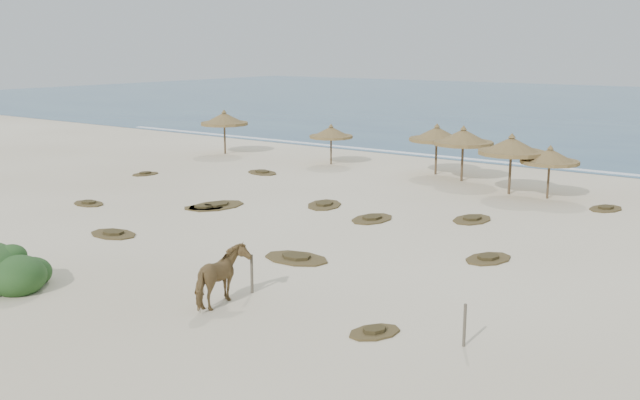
{
  "coord_description": "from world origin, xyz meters",
  "views": [
    {
      "loc": [
        17.1,
        -17.42,
        7.28
      ],
      "look_at": [
        0.9,
        5.0,
        1.31
      ],
      "focal_mm": 40.0,
      "sensor_mm": 36.0,
      "label": 1
    }
  ],
  "objects": [
    {
      "name": "ground",
      "position": [
        0.0,
        0.0,
        0.0
      ],
      "size": [
        160.0,
        160.0,
        0.0
      ],
      "primitive_type": "plane",
      "color": "#F1E6C6",
      "rests_on": "ground"
    },
    {
      "name": "foam_line",
      "position": [
        0.0,
        26.0,
        0.0
      ],
      "size": [
        70.0,
        0.6,
        0.01
      ],
      "primitive_type": "cube",
      "color": "white",
      "rests_on": "ground"
    },
    {
      "name": "palapa_0",
      "position": [
        -16.92,
        18.41,
        2.37
      ],
      "size": [
        3.61,
        3.61,
        3.06
      ],
      "rotation": [
        0.0,
        0.0,
        -0.11
      ],
      "color": "brown",
      "rests_on": "ground"
    },
    {
      "name": "palapa_1",
      "position": [
        -8.39,
        19.04,
        1.98
      ],
      "size": [
        3.13,
        3.13,
        2.56
      ],
      "rotation": [
        0.0,
        0.0,
        -0.16
      ],
      "color": "brown",
      "rests_on": "ground"
    },
    {
      "name": "palapa_2",
      "position": [
        -1.36,
        19.62,
        2.31
      ],
      "size": [
        4.07,
        4.07,
        2.97
      ],
      "rotation": [
        0.0,
        0.0,
        0.35
      ],
      "color": "brown",
      "rests_on": "ground"
    },
    {
      "name": "palapa_3",
      "position": [
        0.76,
        18.57,
        2.39
      ],
      "size": [
        4.16,
        4.16,
        3.09
      ],
      "rotation": [
        0.0,
        0.0,
        -0.32
      ],
      "color": "brown",
      "rests_on": "ground"
    },
    {
      "name": "palapa_4",
      "position": [
        4.23,
        16.66,
        2.4
      ],
      "size": [
        4.36,
        4.36,
        3.09
      ],
      "rotation": [
        0.0,
        0.0,
        0.42
      ],
      "color": "brown",
      "rests_on": "ground"
    },
    {
      "name": "palapa_5",
      "position": [
        6.16,
        16.73,
        2.05
      ],
      "size": [
        3.73,
        3.73,
        2.64
      ],
      "rotation": [
        0.0,
        0.0,
        -0.43
      ],
      "color": "brown",
      "rests_on": "ground"
    },
    {
      "name": "horse",
      "position": [
        3.48,
        -3.37,
        0.84
      ],
      "size": [
        1.28,
        2.13,
        1.68
      ],
      "primitive_type": "imported",
      "rotation": [
        0.0,
        0.0,
        3.34
      ],
      "color": "olive",
      "rests_on": "ground"
    },
    {
      "name": "fence_post_near",
      "position": [
        3.48,
        -2.08,
        0.6
      ],
      "size": [
        0.11,
        0.11,
        1.2
      ],
      "primitive_type": "cylinder",
      "rotation": [
        0.0,
        0.0,
        -0.31
      ],
      "color": "#615748",
      "rests_on": "ground"
    },
    {
      "name": "fence_post_far",
      "position": [
        10.33,
        -1.96,
        0.55
      ],
      "size": [
        0.1,
        0.1,
        1.11
      ],
      "primitive_type": "cylinder",
      "rotation": [
        0.0,
        0.0,
        0.23
      ],
      "color": "#615748",
      "rests_on": "ground"
    },
    {
      "name": "scrub_0",
      "position": [
        -10.95,
        2.75,
        0.05
      ],
      "size": [
        1.87,
        1.31,
        0.16
      ],
      "rotation": [
        0.0,
        0.0,
        3.05
      ],
      "color": "brown",
      "rests_on": "ground"
    },
    {
      "name": "scrub_1",
      "position": [
        -5.72,
        5.92,
        0.05
      ],
      "size": [
        2.4,
        3.18,
        0.16
      ],
      "rotation": [
        0.0,
        0.0,
        1.37
      ],
      "color": "brown",
      "rests_on": "ground"
    },
    {
      "name": "scrub_2",
      "position": [
        -5.87,
        5.23,
        0.05
      ],
      "size": [
        2.21,
        2.02,
        0.16
      ],
      "rotation": [
        0.0,
        0.0,
        0.58
      ],
      "color": "brown",
      "rests_on": "ground"
    },
    {
      "name": "scrub_3",
      "position": [
        1.51,
        7.98,
        0.05
      ],
      "size": [
        1.55,
        2.33,
        0.16
      ],
      "rotation": [
        0.0,
        0.0,
        1.55
      ],
      "color": "brown",
      "rests_on": "ground"
    },
    {
      "name": "scrub_4",
      "position": [
        7.91,
        5.34,
        0.05
      ],
      "size": [
        1.73,
        2.23,
        0.16
      ],
      "rotation": [
        0.0,
        0.0,
        1.32
      ],
      "color": "brown",
      "rests_on": "ground"
    },
    {
      "name": "scrub_6",
      "position": [
        -9.78,
        13.98,
        0.05
      ],
      "size": [
        2.5,
        1.99,
        0.16
      ],
      "rotation": [
        0.0,
        0.0,
        2.85
      ],
      "color": "brown",
      "rests_on": "ground"
    },
    {
      "name": "scrub_7",
      "position": [
        5.04,
        10.39,
        0.05
      ],
      "size": [
        1.55,
        2.28,
        0.16
      ],
      "rotation": [
        0.0,
        0.0,
        1.52
      ],
      "color": "brown",
      "rests_on": "ground"
    },
    {
      "name": "scrub_8",
      "position": [
        -14.98,
        9.64,
        0.05
      ],
      "size": [
        1.3,
        1.78,
        0.16
      ],
      "rotation": [
        0.0,
        0.0,
        1.41
      ],
      "color": "brown",
      "rests_on": "ground"
    },
    {
      "name": "scrub_9",
      "position": [
        2.44,
        1.45,
        0.05
      ],
      "size": [
        2.54,
        1.74,
        0.16
      ],
      "rotation": [
        0.0,
        0.0,
        0.06
      ],
      "color": "brown",
      "rests_on": "ground"
    },
    {
      "name": "scrub_10",
      "position": [
        9.13,
        15.91,
        0.05
      ],
      "size": [
        1.66,
        2.16,
        0.16
      ],
      "rotation": [
        0.0,
        0.0,
        1.34
      ],
      "color": "brown",
      "rests_on": "ground"
    },
    {
      "name": "scrub_11",
      "position": [
        -5.44,
        -0.17,
        0.05
      ],
      "size": [
        2.15,
        1.4,
        0.16
      ],
      "rotation": [
        0.0,
        0.0,
        0.0
      ],
      "color": "brown",
      "rests_on": "ground"
    },
    {
      "name": "scrub_12",
      "position": [
        8.11,
        -2.57,
        0.05
      ],
      "size": [
        1.48,
        1.75,
        0.16
      ],
      "rotation": [
        0.0,
        0.0,
        1.16
      ],
      "color": "brown",
      "rests_on": "ground"
    },
    {
      "name": "scrub_13",
      "position": [
        -1.75,
        9.01,
        0.05
      ],
      "size": [
        2.36,
        2.8,
        0.16
      ],
      "rotation": [
        0.0,
        0.0,
        1.98
      ],
      "color": "brown",
      "rests_on": "ground"
    }
  ]
}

